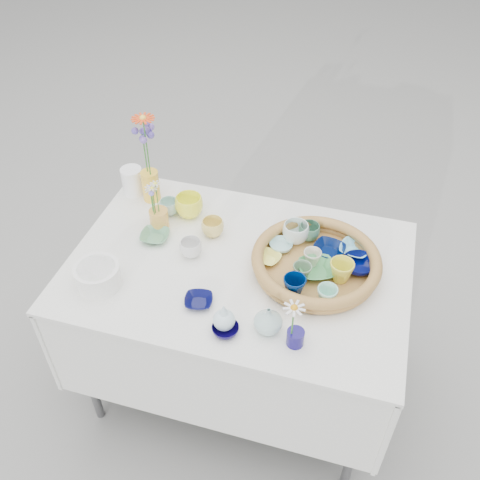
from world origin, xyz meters
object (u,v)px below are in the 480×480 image
(tall_vase_yellow, at_px, (151,186))
(wicker_tray, at_px, (316,263))
(bud_vase_seafoam, at_px, (268,320))
(display_table, at_px, (239,380))

(tall_vase_yellow, bearing_deg, wicker_tray, -17.26)
(bud_vase_seafoam, xyz_separation_m, tall_vase_yellow, (-0.65, 0.55, 0.02))
(display_table, distance_m, wicker_tray, 0.85)
(wicker_tray, distance_m, tall_vase_yellow, 0.78)
(display_table, xyz_separation_m, wicker_tray, (0.28, 0.05, 0.80))
(display_table, distance_m, bud_vase_seafoam, 0.88)
(display_table, bearing_deg, wicker_tray, 10.12)
(wicker_tray, distance_m, bud_vase_seafoam, 0.33)
(wicker_tray, height_order, tall_vase_yellow, tall_vase_yellow)
(bud_vase_seafoam, height_order, tall_vase_yellow, tall_vase_yellow)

